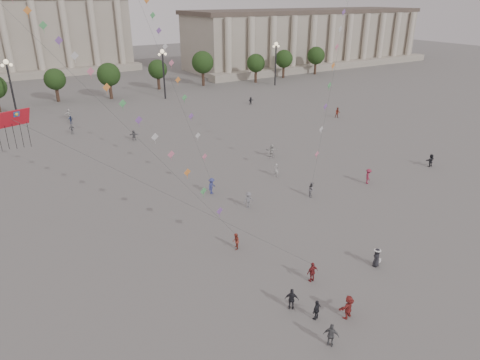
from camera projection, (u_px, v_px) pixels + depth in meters
ground at (327, 291)px, 33.40m from camera, size 360.00×360.00×0.00m
hall_east at (308, 38)px, 139.43m from camera, size 84.00×26.22×17.20m
hall_central at (41, 21)px, 129.13m from camera, size 48.30×34.30×35.50m
tree_row at (85, 75)px, 92.45m from camera, size 137.12×5.12×8.00m
lamp_post_mid_west at (9, 78)px, 78.25m from camera, size 2.00×0.90×10.65m
lamp_post_mid_east at (163, 65)px, 92.54m from camera, size 2.00×0.90×10.65m
lamp_post_far_east at (276, 56)px, 106.83m from camera, size 2.00×0.90×10.65m
person_crowd_0 at (71, 120)px, 76.38m from camera, size 0.90×0.39×1.53m
person_crowd_3 at (431, 160)px, 57.31m from camera, size 1.63×0.58×1.74m
person_crowd_4 at (69, 114)px, 79.40m from camera, size 1.81×1.47×1.93m
person_crowd_6 at (249, 200)px, 46.14m from camera, size 1.23×0.77×1.82m
person_crowd_7 at (272, 151)px, 60.68m from camera, size 1.85×1.27×1.91m
person_crowd_8 at (368, 176)px, 52.05m from camera, size 1.29×1.41×1.90m
person_crowd_9 at (251, 101)px, 90.15m from camera, size 1.51×0.77×1.56m
person_crowd_12 at (134, 135)px, 67.81m from camera, size 1.56×1.02×1.61m
person_crowd_13 at (276, 170)px, 54.16m from camera, size 0.74×0.74×1.73m
person_crowd_16 at (72, 129)px, 70.83m from camera, size 0.98×0.44×1.64m
person_crowd_19 at (338, 113)px, 80.25m from camera, size 1.19×1.15×1.94m
tourist_0 at (312, 272)px, 34.16m from camera, size 1.04×0.46×1.75m
tourist_1 at (292, 299)px, 31.12m from camera, size 1.05×0.98×1.74m
tourist_2 at (348, 307)px, 30.30m from camera, size 1.77×0.84×1.83m
tourist_3 at (331, 335)px, 27.82m from camera, size 0.98×1.06×1.74m
tourist_4 at (317, 310)px, 30.17m from camera, size 1.00×0.63×1.59m
kite_flyer_0 at (236, 241)px, 38.58m from camera, size 0.92×0.97×1.57m
kite_flyer_1 at (212, 186)px, 49.37m from camera, size 1.44×1.27×1.94m
kite_flyer_2 at (312, 189)px, 48.75m from camera, size 1.04×1.06×1.72m
hat_person at (377, 257)px, 36.09m from camera, size 0.97×0.81×1.69m
dragon_kite at (19, 132)px, 25.49m from camera, size 10.41×3.91×23.56m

